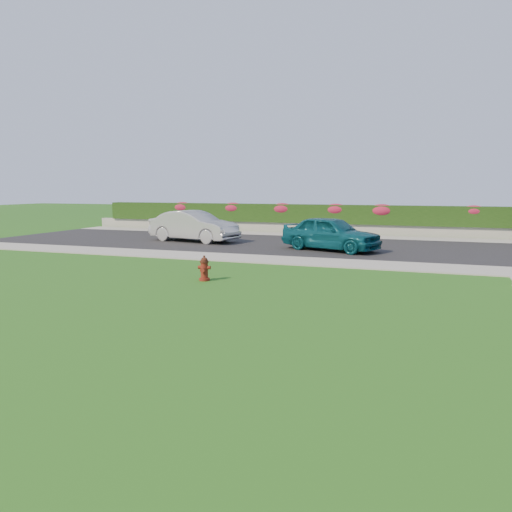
% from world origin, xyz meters
% --- Properties ---
extents(ground, '(120.00, 120.00, 0.00)m').
position_xyz_m(ground, '(0.00, 0.00, 0.00)').
color(ground, black).
rests_on(ground, ground).
extents(street_far, '(26.00, 8.00, 0.04)m').
position_xyz_m(street_far, '(-5.00, 14.00, 0.02)').
color(street_far, black).
rests_on(street_far, ground).
extents(sidewalk_far, '(24.00, 2.00, 0.04)m').
position_xyz_m(sidewalk_far, '(-6.00, 9.00, 0.02)').
color(sidewalk_far, gray).
rests_on(sidewalk_far, ground).
extents(sidewalk_beyond, '(34.00, 2.00, 0.04)m').
position_xyz_m(sidewalk_beyond, '(-1.00, 19.00, 0.02)').
color(sidewalk_beyond, gray).
rests_on(sidewalk_beyond, ground).
extents(retaining_wall, '(34.00, 0.40, 0.60)m').
position_xyz_m(retaining_wall, '(-1.00, 20.50, 0.30)').
color(retaining_wall, gray).
rests_on(retaining_wall, ground).
extents(hedge, '(32.00, 0.90, 1.10)m').
position_xyz_m(hedge, '(-1.00, 20.60, 1.15)').
color(hedge, black).
rests_on(hedge, retaining_wall).
extents(fire_hydrant, '(0.38, 0.36, 0.74)m').
position_xyz_m(fire_hydrant, '(-2.53, 4.39, 0.35)').
color(fire_hydrant, '#55120D').
rests_on(fire_hydrant, ground).
extents(sedan_teal, '(4.63, 3.05, 1.47)m').
position_xyz_m(sedan_teal, '(-0.38, 12.40, 0.77)').
color(sedan_teal, '#0B4B58').
rests_on(sedan_teal, street_far).
extents(sedan_silver, '(4.86, 2.48, 1.53)m').
position_xyz_m(sedan_silver, '(-7.52, 13.64, 0.80)').
color(sedan_silver, '#A3A6AA').
rests_on(sedan_silver, street_far).
extents(flower_clump_a, '(1.36, 0.87, 0.68)m').
position_xyz_m(flower_clump_a, '(-11.79, 20.50, 1.43)').
color(flower_clump_a, '#B81F46').
rests_on(flower_clump_a, hedge).
extents(flower_clump_b, '(1.35, 0.87, 0.68)m').
position_xyz_m(flower_clump_b, '(-8.22, 20.50, 1.43)').
color(flower_clump_b, '#B81F46').
rests_on(flower_clump_b, hedge).
extents(flower_clump_c, '(1.40, 0.90, 0.70)m').
position_xyz_m(flower_clump_c, '(-4.98, 20.50, 1.42)').
color(flower_clump_c, '#B81F46').
rests_on(flower_clump_c, hedge).
extents(flower_clump_d, '(1.38, 0.89, 0.69)m').
position_xyz_m(flower_clump_d, '(-1.71, 20.50, 1.43)').
color(flower_clump_d, '#B81F46').
rests_on(flower_clump_d, hedge).
extents(flower_clump_e, '(1.48, 0.95, 0.74)m').
position_xyz_m(flower_clump_e, '(0.93, 20.50, 1.41)').
color(flower_clump_e, '#B81F46').
rests_on(flower_clump_e, hedge).
extents(flower_clump_f, '(1.24, 0.79, 0.62)m').
position_xyz_m(flower_clump_f, '(5.73, 20.50, 1.45)').
color(flower_clump_f, '#B81F46').
rests_on(flower_clump_f, hedge).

